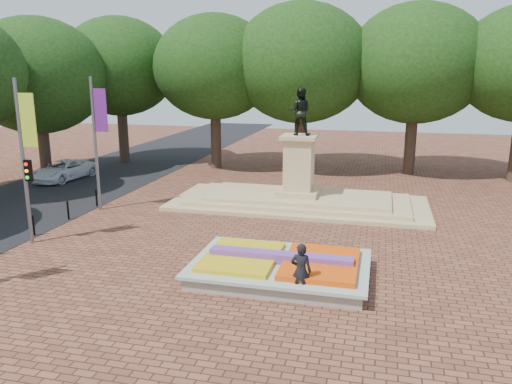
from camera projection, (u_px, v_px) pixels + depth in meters
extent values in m
plane|color=brown|center=(266.00, 255.00, 20.20)|extent=(90.00, 90.00, 0.00)
cube|color=black|center=(30.00, 201.00, 28.47)|extent=(9.00, 90.00, 0.02)
cube|color=gray|center=(280.00, 271.00, 18.03)|extent=(6.00, 4.00, 0.45)
cube|color=#B3C2B0|center=(280.00, 264.00, 17.96)|extent=(6.30, 4.30, 0.12)
cube|color=#FB5C0D|center=(321.00, 264.00, 17.59)|extent=(2.60, 3.40, 0.22)
cube|color=yellow|center=(242.00, 257.00, 18.28)|extent=(2.60, 3.40, 0.18)
cube|color=#55328A|center=(280.00, 258.00, 17.91)|extent=(5.20, 0.55, 0.38)
cube|color=tan|center=(298.00, 203.00, 27.72)|extent=(14.00, 6.00, 0.20)
cube|color=tan|center=(298.00, 200.00, 27.67)|extent=(12.00, 5.00, 0.20)
cube|color=tan|center=(298.00, 196.00, 27.62)|extent=(10.00, 4.00, 0.20)
cube|color=tan|center=(298.00, 192.00, 27.57)|extent=(2.20, 2.20, 0.30)
cube|color=tan|center=(299.00, 164.00, 27.20)|extent=(1.50, 1.50, 2.80)
cube|color=tan|center=(300.00, 137.00, 26.85)|extent=(1.90, 1.90, 0.20)
imported|color=black|center=(300.00, 112.00, 26.53)|extent=(1.22, 0.95, 2.50)
cylinder|color=#37251E|center=(124.00, 138.00, 40.49)|extent=(0.80, 0.80, 4.00)
ellipsoid|color=black|center=(120.00, 78.00, 39.38)|extent=(8.80, 8.80, 7.48)
cylinder|color=#37251E|center=(218.00, 141.00, 38.59)|extent=(0.80, 0.80, 4.00)
ellipsoid|color=black|center=(217.00, 79.00, 37.48)|extent=(8.80, 8.80, 7.48)
cylinder|color=#37251E|center=(307.00, 144.00, 36.93)|extent=(0.80, 0.80, 4.00)
ellipsoid|color=black|center=(309.00, 79.00, 35.82)|extent=(8.80, 8.80, 7.48)
cylinder|color=#37251E|center=(406.00, 147.00, 35.27)|extent=(0.80, 0.80, 4.00)
ellipsoid|color=black|center=(411.00, 79.00, 34.16)|extent=(8.80, 8.80, 7.48)
cylinder|color=#37251E|center=(47.00, 146.00, 36.63)|extent=(0.80, 0.80, 3.84)
ellipsoid|color=black|center=(41.00, 83.00, 35.57)|extent=(8.40, 8.40, 7.14)
cylinder|color=slate|center=(23.00, 163.00, 20.85)|extent=(0.16, 0.16, 7.00)
cube|color=#B2D32A|center=(28.00, 120.00, 20.32)|extent=(0.70, 0.04, 2.20)
cylinder|color=slate|center=(95.00, 145.00, 26.04)|extent=(0.16, 0.16, 7.00)
cube|color=#681E7D|center=(101.00, 110.00, 25.51)|extent=(0.70, 0.04, 2.20)
cube|color=black|center=(28.00, 170.00, 20.88)|extent=(0.28, 0.18, 0.90)
cylinder|color=black|center=(34.00, 226.00, 22.45)|extent=(0.10, 0.10, 0.90)
sphere|color=black|center=(32.00, 216.00, 22.33)|extent=(0.12, 0.12, 0.12)
cylinder|color=black|center=(68.00, 211.00, 24.90)|extent=(0.10, 0.10, 0.90)
sphere|color=black|center=(67.00, 202.00, 24.78)|extent=(0.12, 0.12, 0.12)
cylinder|color=black|center=(97.00, 199.00, 27.35)|extent=(0.10, 0.10, 0.90)
sphere|color=black|center=(96.00, 190.00, 27.24)|extent=(0.12, 0.12, 0.12)
imported|color=white|center=(63.00, 170.00, 33.99)|extent=(2.73, 5.03, 1.34)
imported|color=black|center=(301.00, 271.00, 16.15)|extent=(0.70, 0.47, 1.89)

